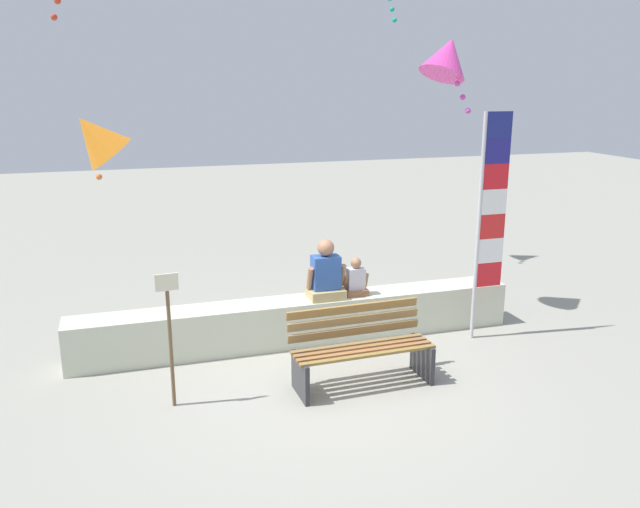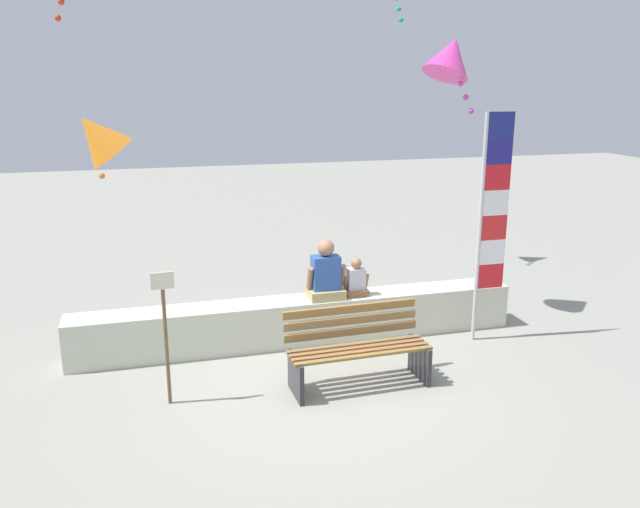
{
  "view_description": "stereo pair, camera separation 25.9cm",
  "coord_description": "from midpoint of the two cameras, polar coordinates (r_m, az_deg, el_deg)",
  "views": [
    {
      "loc": [
        -2.13,
        -6.63,
        3.39
      ],
      "look_at": [
        0.28,
        1.13,
        1.2
      ],
      "focal_mm": 36.18,
      "sensor_mm": 36.0,
      "label": 1
    },
    {
      "loc": [
        -1.88,
        -6.71,
        3.39
      ],
      "look_at": [
        0.28,
        1.13,
        1.2
      ],
      "focal_mm": 36.18,
      "sensor_mm": 36.0,
      "label": 2
    }
  ],
  "objects": [
    {
      "name": "kite_magenta",
      "position": [
        9.43,
        10.37,
        16.78
      ],
      "size": [
        1.01,
        0.93,
        1.13
      ],
      "color": "#DB3D9E"
    },
    {
      "name": "park_bench",
      "position": [
        7.46,
        2.62,
        -8.42
      ],
      "size": [
        1.64,
        0.66,
        0.88
      ],
      "color": "olive",
      "rests_on": "ground"
    },
    {
      "name": "ground_plane",
      "position": [
        7.75,
        -0.48,
        -10.88
      ],
      "size": [
        40.0,
        40.0,
        0.0
      ],
      "primitive_type": "plane",
      "color": "gray"
    },
    {
      "name": "kite_orange",
      "position": [
        8.54,
        -20.07,
        9.72
      ],
      "size": [
        0.85,
        0.66,
        0.99
      ],
      "color": "orange"
    },
    {
      "name": "sign_post",
      "position": [
        6.99,
        -14.2,
        -6.57
      ],
      "size": [
        0.24,
        0.04,
        1.49
      ],
      "color": "brown",
      "rests_on": "ground"
    },
    {
      "name": "person_child",
      "position": [
        8.65,
        2.32,
        -2.35
      ],
      "size": [
        0.34,
        0.25,
        0.52
      ],
      "color": "brown",
      "rests_on": "seawall_ledge"
    },
    {
      "name": "seawall_ledge",
      "position": [
        8.63,
        -2.66,
        -5.93
      ],
      "size": [
        5.92,
        0.5,
        0.6
      ],
      "primitive_type": "cube",
      "color": "beige",
      "rests_on": "ground"
    },
    {
      "name": "flag_banner",
      "position": [
        8.65,
        13.84,
        3.63
      ],
      "size": [
        0.41,
        0.05,
        3.02
      ],
      "color": "#B7B7BC",
      "rests_on": "ground"
    },
    {
      "name": "person_adult",
      "position": [
        8.49,
        -0.36,
        -1.9
      ],
      "size": [
        0.52,
        0.38,
        0.8
      ],
      "color": "tan",
      "rests_on": "seawall_ledge"
    }
  ]
}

